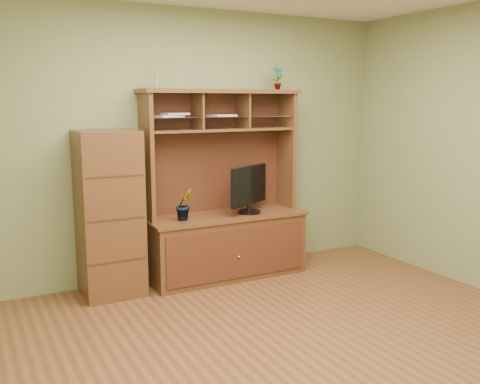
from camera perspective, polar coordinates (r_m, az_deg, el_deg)
room at (r=3.73m, az=6.45°, el=2.90°), size 4.54×4.04×2.74m
media_hutch at (r=5.48m, az=-1.65°, el=-3.64°), size 1.66×0.61×1.90m
monitor at (r=5.44m, az=0.99°, el=0.40°), size 0.56×0.35×0.49m
orchid_plant at (r=5.16m, az=-5.96°, el=-1.31°), size 0.19×0.16×0.31m
top_plant at (r=5.73m, az=4.00°, el=12.04°), size 0.14×0.10×0.25m
reed_diffuser at (r=5.16m, az=-8.87°, el=12.13°), size 0.06×0.06×0.30m
magazines at (r=5.26m, az=-5.54°, el=8.16°), size 0.86×0.25×0.04m
side_cabinet at (r=5.05m, az=-13.75°, el=-2.29°), size 0.55×0.50×1.53m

